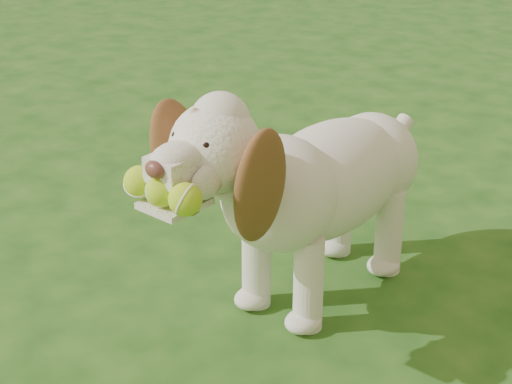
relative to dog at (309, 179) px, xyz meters
The scene contains 2 objects.
ground 0.57m from the dog, 50.08° to the right, with size 80.00×80.00×0.00m, color #194614.
dog is the anchor object (origin of this frame).
Camera 1 is at (1.12, -1.90, 1.60)m, focal length 60.00 mm.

